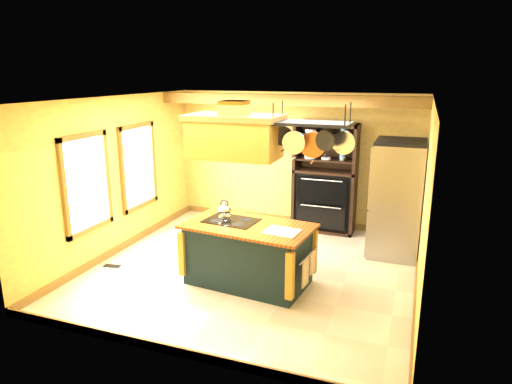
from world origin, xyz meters
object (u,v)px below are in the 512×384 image
Objects in this scene: refrigerator at (396,201)px; hutch at (325,189)px; range_hood at (234,135)px; kitchen_island at (248,254)px; pot_rack at (312,131)px.

refrigerator is 1.60m from hutch.
hutch is (0.77, 2.76, -1.39)m from range_hood.
range_hood is (-0.20, -0.00, 1.76)m from kitchen_island.
pot_rack is 0.52× the size of hutch.
kitchen_island is 1.75× the size of pot_rack.
pot_rack is at bearing 0.62° from range_hood.
pot_rack reaches higher than refrigerator.
pot_rack is 2.61m from refrigerator.
range_hood is 1.11m from pot_rack.
kitchen_island is at bearing 0.27° from range_hood.
pot_rack is 3.14m from hutch.
pot_rack is at bearing -82.96° from hutch.
range_hood reaches higher than kitchen_island.
kitchen_island is at bearing -134.86° from refrigerator.
kitchen_island is 0.91× the size of hutch.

